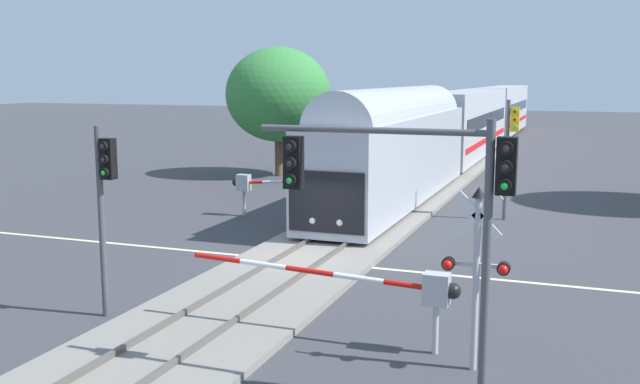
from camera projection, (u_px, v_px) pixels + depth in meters
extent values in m
plane|color=#3D3D42|center=(308.00, 262.00, 23.65)|extent=(220.00, 220.00, 0.00)
cube|color=beige|center=(308.00, 262.00, 23.65)|extent=(44.00, 0.20, 0.01)
cube|color=gray|center=(308.00, 259.00, 23.64)|extent=(4.40, 80.00, 0.18)
cube|color=#56514C|center=(288.00, 252.00, 23.86)|extent=(0.10, 80.00, 0.14)
cube|color=#56514C|center=(329.00, 256.00, 23.36)|extent=(0.10, 80.00, 0.14)
cube|color=#B2B7C1|center=(395.00, 157.00, 33.55)|extent=(3.00, 18.65, 3.90)
cube|color=black|center=(326.00, 202.00, 24.99)|extent=(2.76, 0.08, 2.15)
cylinder|color=#B2B7C1|center=(395.00, 118.00, 33.26)|extent=(2.76, 16.78, 2.76)
sphere|color=#F4F2CC|center=(313.00, 221.00, 25.26)|extent=(0.24, 0.24, 0.24)
sphere|color=#F4F2CC|center=(340.00, 223.00, 24.92)|extent=(0.24, 0.24, 0.24)
cube|color=silver|center=(467.00, 123.00, 52.96)|extent=(3.00, 21.60, 4.60)
cube|color=black|center=(489.00, 119.00, 52.39)|extent=(0.04, 19.44, 0.90)
cube|color=red|center=(488.00, 139.00, 52.62)|extent=(0.04, 19.87, 0.36)
cube|color=silver|center=(503.00, 109.00, 73.79)|extent=(3.00, 21.60, 4.60)
cube|color=black|center=(518.00, 107.00, 73.22)|extent=(0.04, 19.44, 0.90)
cube|color=red|center=(518.00, 121.00, 73.45)|extent=(0.04, 19.87, 0.36)
cylinder|color=#B7B7BC|center=(435.00, 329.00, 15.76)|extent=(0.14, 0.14, 1.10)
cube|color=#B7B7BC|center=(436.00, 289.00, 15.62)|extent=(0.56, 0.40, 0.70)
sphere|color=black|center=(453.00, 291.00, 15.50)|extent=(0.36, 0.36, 0.36)
cylinder|color=red|center=(410.00, 285.00, 15.82)|extent=(1.18, 0.12, 0.17)
cylinder|color=white|center=(359.00, 278.00, 16.21)|extent=(1.18, 0.12, 0.17)
cylinder|color=red|center=(310.00, 271.00, 16.61)|extent=(1.18, 0.12, 0.17)
cylinder|color=white|center=(263.00, 264.00, 17.00)|extent=(1.18, 0.12, 0.17)
cylinder|color=red|center=(219.00, 258.00, 17.39)|extent=(1.18, 0.12, 0.17)
sphere|color=red|center=(197.00, 255.00, 17.59)|extent=(0.14, 0.14, 0.14)
cylinder|color=#B2B2B7|center=(476.00, 285.00, 14.70)|extent=(0.14, 0.14, 3.59)
cube|color=white|center=(478.00, 216.00, 14.45)|extent=(0.98, 0.05, 0.98)
cube|color=white|center=(478.00, 216.00, 14.45)|extent=(0.98, 0.05, 0.98)
cube|color=#B2B2B7|center=(476.00, 265.00, 14.63)|extent=(1.10, 0.08, 0.08)
cylinder|color=black|center=(448.00, 263.00, 14.73)|extent=(0.26, 0.18, 0.26)
cylinder|color=black|center=(504.00, 268.00, 14.35)|extent=(0.26, 0.18, 0.26)
sphere|color=red|center=(447.00, 265.00, 14.63)|extent=(0.20, 0.20, 0.20)
sphere|color=red|center=(503.00, 270.00, 14.26)|extent=(0.20, 0.20, 0.20)
cone|color=black|center=(479.00, 192.00, 14.40)|extent=(0.28, 0.28, 0.22)
cylinder|color=#B7B7BC|center=(244.00, 203.00, 31.36)|extent=(0.14, 0.14, 1.10)
cube|color=#B7B7BC|center=(244.00, 183.00, 31.22)|extent=(0.56, 0.40, 0.70)
sphere|color=black|center=(236.00, 182.00, 31.34)|extent=(0.36, 0.36, 0.36)
cylinder|color=red|center=(253.00, 182.00, 31.06)|extent=(0.93, 0.12, 0.19)
cylinder|color=white|center=(273.00, 182.00, 30.73)|extent=(0.93, 0.12, 0.19)
cylinder|color=red|center=(293.00, 181.00, 30.41)|extent=(0.93, 0.12, 0.19)
cylinder|color=white|center=(313.00, 181.00, 30.08)|extent=(0.93, 0.12, 0.19)
cylinder|color=red|center=(334.00, 180.00, 29.75)|extent=(0.93, 0.12, 0.19)
sphere|color=red|center=(345.00, 180.00, 29.59)|extent=(0.14, 0.14, 0.14)
cylinder|color=#4C4C51|center=(102.00, 223.00, 17.95)|extent=(0.16, 0.16, 4.80)
cube|color=black|center=(108.00, 159.00, 17.60)|extent=(0.34, 0.26, 1.00)
sphere|color=#262626|center=(104.00, 146.00, 17.42)|extent=(0.20, 0.20, 0.20)
cylinder|color=black|center=(103.00, 146.00, 17.39)|extent=(0.24, 0.10, 0.24)
sphere|color=#262626|center=(104.00, 160.00, 17.47)|extent=(0.20, 0.20, 0.20)
cylinder|color=black|center=(104.00, 160.00, 17.44)|extent=(0.24, 0.10, 0.24)
sphere|color=green|center=(105.00, 173.00, 17.52)|extent=(0.20, 0.20, 0.20)
cylinder|color=black|center=(104.00, 173.00, 17.49)|extent=(0.24, 0.10, 0.24)
cylinder|color=#4C4C51|center=(486.00, 268.00, 12.80)|extent=(0.16, 0.16, 5.27)
cube|color=black|center=(507.00, 166.00, 12.42)|extent=(0.34, 0.26, 1.00)
sphere|color=#262626|center=(506.00, 148.00, 12.23)|extent=(0.20, 0.20, 0.20)
cylinder|color=black|center=(506.00, 148.00, 12.20)|extent=(0.24, 0.10, 0.24)
sphere|color=#262626|center=(506.00, 167.00, 12.28)|extent=(0.20, 0.20, 0.20)
cylinder|color=black|center=(505.00, 167.00, 12.25)|extent=(0.24, 0.10, 0.24)
sphere|color=green|center=(505.00, 186.00, 12.33)|extent=(0.20, 0.20, 0.20)
cylinder|color=black|center=(505.00, 186.00, 12.30)|extent=(0.24, 0.10, 0.24)
cylinder|color=#4C4C51|center=(370.00, 130.00, 13.17)|extent=(4.31, 0.12, 0.12)
cube|color=black|center=(294.00, 162.00, 13.79)|extent=(0.34, 0.26, 1.00)
sphere|color=#262626|center=(290.00, 146.00, 13.60)|extent=(0.20, 0.20, 0.20)
cylinder|color=black|center=(290.00, 147.00, 13.57)|extent=(0.24, 0.10, 0.24)
sphere|color=#262626|center=(291.00, 163.00, 13.65)|extent=(0.20, 0.20, 0.20)
cylinder|color=black|center=(290.00, 163.00, 13.62)|extent=(0.24, 0.10, 0.24)
sphere|color=green|center=(291.00, 180.00, 13.70)|extent=(0.20, 0.20, 0.20)
cylinder|color=black|center=(290.00, 180.00, 13.67)|extent=(0.24, 0.10, 0.24)
cylinder|color=#4C4C51|center=(506.00, 160.00, 30.19)|extent=(0.16, 0.16, 5.02)
cube|color=gold|center=(515.00, 119.00, 29.82)|extent=(0.34, 0.26, 1.00)
sphere|color=#262626|center=(515.00, 112.00, 29.63)|extent=(0.20, 0.20, 0.20)
cylinder|color=gold|center=(515.00, 112.00, 29.60)|extent=(0.24, 0.10, 0.24)
sphere|color=#262626|center=(515.00, 120.00, 29.68)|extent=(0.20, 0.20, 0.20)
cylinder|color=gold|center=(515.00, 120.00, 29.66)|extent=(0.24, 0.10, 0.24)
sphere|color=green|center=(514.00, 127.00, 29.73)|extent=(0.20, 0.20, 0.20)
cylinder|color=gold|center=(514.00, 127.00, 29.71)|extent=(0.24, 0.10, 0.24)
cylinder|color=brown|center=(279.00, 153.00, 43.76)|extent=(0.46, 0.46, 2.79)
ellipsoid|color=#38843D|center=(278.00, 94.00, 43.21)|extent=(6.25, 6.25, 5.63)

